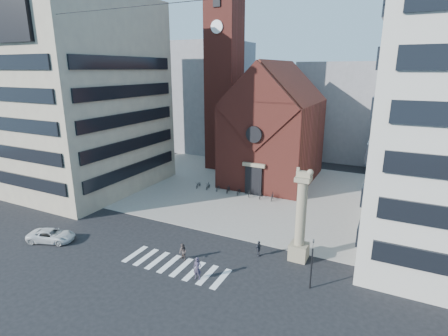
% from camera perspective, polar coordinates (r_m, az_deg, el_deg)
% --- Properties ---
extents(ground, '(120.00, 120.00, 0.00)m').
position_cam_1_polar(ground, '(34.82, -5.87, -13.04)').
color(ground, black).
rests_on(ground, ground).
extents(piazza, '(46.00, 30.00, 0.05)m').
position_cam_1_polar(piazza, '(50.44, 5.69, -3.60)').
color(piazza, gray).
rests_on(piazza, ground).
extents(zebra_crossing, '(10.20, 3.20, 0.01)m').
position_cam_1_polar(zebra_crossing, '(32.40, -7.94, -15.50)').
color(zebra_crossing, white).
rests_on(zebra_crossing, ground).
extents(church, '(12.00, 16.65, 18.00)m').
position_cam_1_polar(church, '(53.99, 8.23, 6.35)').
color(church, maroon).
rests_on(church, ground).
extents(campanile, '(5.50, 5.50, 31.20)m').
position_cam_1_polar(campanile, '(59.82, 0.04, 14.90)').
color(campanile, maroon).
rests_on(campanile, ground).
extents(building_left, '(18.00, 20.00, 26.00)m').
position_cam_1_polar(building_left, '(54.11, -22.68, 10.69)').
color(building_left, tan).
rests_on(building_left, ground).
extents(bg_block_left, '(16.00, 14.00, 22.00)m').
position_cam_1_polar(bg_block_left, '(75.32, -2.77, 11.48)').
color(bg_block_left, gray).
rests_on(bg_block_left, ground).
extents(bg_block_mid, '(14.00, 12.00, 18.00)m').
position_cam_1_polar(bg_block_mid, '(71.79, 18.02, 8.91)').
color(bg_block_mid, gray).
rests_on(bg_block_mid, ground).
extents(bg_block_right, '(16.00, 14.00, 24.00)m').
position_cam_1_polar(bg_block_right, '(67.96, 31.42, 9.58)').
color(bg_block_right, gray).
rests_on(bg_block_right, ground).
extents(lion_column, '(1.63, 1.60, 8.68)m').
position_cam_1_polar(lion_column, '(32.22, 12.39, -8.96)').
color(lion_column, gray).
rests_on(lion_column, ground).
extents(traffic_light, '(0.13, 0.16, 4.30)m').
position_cam_1_polar(traffic_light, '(28.92, 14.14, -14.77)').
color(traffic_light, black).
rests_on(traffic_light, ground).
extents(white_car, '(5.02, 3.57, 1.27)m').
position_cam_1_polar(white_car, '(39.79, -26.36, -9.84)').
color(white_car, silver).
rests_on(white_car, ground).
extents(pedestrian_0, '(0.77, 0.56, 1.95)m').
position_cam_1_polar(pedestrian_0, '(29.95, -4.37, -16.05)').
color(pedestrian_0, '#352E41').
rests_on(pedestrian_0, ground).
extents(pedestrian_1, '(0.93, 0.82, 1.59)m').
position_cam_1_polar(pedestrian_1, '(32.77, -6.73, -13.46)').
color(pedestrian_1, '#4D403D').
rests_on(pedestrian_1, ground).
extents(pedestrian_2, '(0.58, 0.96, 1.52)m').
position_cam_1_polar(pedestrian_2, '(33.33, 5.66, -12.95)').
color(pedestrian_2, '#2B2D34').
rests_on(pedestrian_2, ground).
extents(scooter_0, '(0.84, 1.76, 0.89)m').
position_cam_1_polar(scooter_0, '(51.19, -4.21, -2.71)').
color(scooter_0, black).
rests_on(scooter_0, piazza).
extents(scooter_1, '(0.71, 1.69, 0.98)m').
position_cam_1_polar(scooter_1, '(50.41, -2.62, -2.92)').
color(scooter_1, black).
rests_on(scooter_1, piazza).
extents(scooter_2, '(0.84, 1.76, 0.89)m').
position_cam_1_polar(scooter_2, '(49.70, -0.99, -3.25)').
color(scooter_2, black).
rests_on(scooter_2, piazza).
extents(scooter_3, '(0.71, 1.69, 0.98)m').
position_cam_1_polar(scooter_3, '(49.00, 0.69, -3.47)').
color(scooter_3, black).
rests_on(scooter_3, piazza).
extents(scooter_4, '(0.84, 1.76, 0.89)m').
position_cam_1_polar(scooter_4, '(48.37, 2.42, -3.81)').
color(scooter_4, black).
rests_on(scooter_4, piazza).
extents(scooter_5, '(0.71, 1.69, 0.98)m').
position_cam_1_polar(scooter_5, '(47.76, 4.20, -4.04)').
color(scooter_5, black).
rests_on(scooter_5, piazza).
extents(scooter_6, '(0.84, 1.76, 0.89)m').
position_cam_1_polar(scooter_6, '(47.24, 6.02, -4.38)').
color(scooter_6, black).
rests_on(scooter_6, piazza).
extents(scooter_7, '(0.71, 1.69, 0.98)m').
position_cam_1_polar(scooter_7, '(46.72, 7.88, -4.61)').
color(scooter_7, black).
rests_on(scooter_7, piazza).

